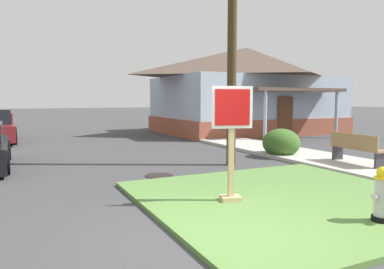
{
  "coord_description": "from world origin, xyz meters",
  "views": [
    {
      "loc": [
        -2.47,
        -4.08,
        1.91
      ],
      "look_at": [
        1.23,
        3.65,
        1.08
      ],
      "focal_mm": 33.97,
      "sensor_mm": 36.0,
      "label": 1
    }
  ],
  "objects_px": {
    "stop_sign": "(231,145)",
    "street_bench": "(356,147)",
    "manhole_cover": "(159,176)",
    "fire_hydrant": "(382,196)"
  },
  "relations": [
    {
      "from": "stop_sign",
      "to": "manhole_cover",
      "type": "height_order",
      "value": "stop_sign"
    },
    {
      "from": "fire_hydrant",
      "to": "manhole_cover",
      "type": "bearing_deg",
      "value": 109.91
    },
    {
      "from": "stop_sign",
      "to": "manhole_cover",
      "type": "distance_m",
      "value": 3.12
    },
    {
      "from": "fire_hydrant",
      "to": "street_bench",
      "type": "bearing_deg",
      "value": 44.32
    },
    {
      "from": "stop_sign",
      "to": "manhole_cover",
      "type": "bearing_deg",
      "value": 95.96
    },
    {
      "from": "manhole_cover",
      "to": "stop_sign",
      "type": "bearing_deg",
      "value": -84.04
    },
    {
      "from": "manhole_cover",
      "to": "street_bench",
      "type": "distance_m",
      "value": 5.54
    },
    {
      "from": "fire_hydrant",
      "to": "manhole_cover",
      "type": "distance_m",
      "value": 5.19
    },
    {
      "from": "stop_sign",
      "to": "street_bench",
      "type": "height_order",
      "value": "stop_sign"
    },
    {
      "from": "fire_hydrant",
      "to": "stop_sign",
      "type": "bearing_deg",
      "value": 126.83
    }
  ]
}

